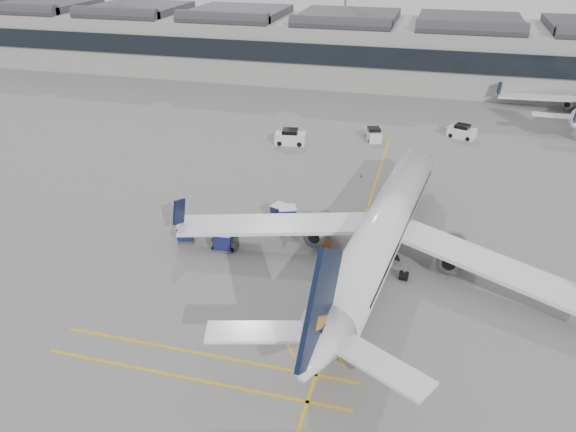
% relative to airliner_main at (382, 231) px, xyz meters
% --- Properties ---
extents(ground, '(220.00, 220.00, 0.00)m').
position_rel_airliner_main_xyz_m(ground, '(-12.47, -5.41, -3.23)').
color(ground, gray).
rests_on(ground, ground).
extents(terminal, '(200.00, 20.45, 12.40)m').
position_rel_airliner_main_xyz_m(terminal, '(-12.47, 66.51, 2.91)').
color(terminal, '#9E9E99').
rests_on(terminal, ground).
extents(apron_markings, '(0.25, 60.00, 0.01)m').
position_rel_airliner_main_xyz_m(apron_markings, '(-2.47, 4.59, -3.23)').
color(apron_markings, gold).
rests_on(apron_markings, ground).
extents(airliner_main, '(37.61, 41.31, 11.01)m').
position_rel_airliner_main_xyz_m(airliner_main, '(0.00, 0.00, 0.00)').
color(airliner_main, white).
rests_on(airliner_main, ground).
extents(belt_loader, '(4.43, 2.44, 1.75)m').
position_rel_airliner_main_xyz_m(belt_loader, '(-0.77, -0.26, -2.72)').
color(belt_loader, beige).
rests_on(belt_loader, ground).
extents(baggage_cart_a, '(2.20, 2.02, 1.88)m').
position_rel_airliner_main_xyz_m(baggage_cart_a, '(-10.71, 5.29, -2.23)').
color(baggage_cart_a, gray).
rests_on(baggage_cart_a, ground).
extents(baggage_cart_b, '(1.85, 1.57, 1.84)m').
position_rel_airliner_main_xyz_m(baggage_cart_b, '(-14.36, -1.44, -2.25)').
color(baggage_cart_b, gray).
rests_on(baggage_cart_b, ground).
extents(baggage_cart_c, '(2.32, 2.13, 1.98)m').
position_rel_airliner_main_xyz_m(baggage_cart_c, '(-9.91, 4.86, -2.17)').
color(baggage_cart_c, gray).
rests_on(baggage_cart_c, ground).
extents(baggage_cart_d, '(1.91, 1.70, 1.71)m').
position_rel_airliner_main_xyz_m(baggage_cart_d, '(-18.47, -0.83, -2.32)').
color(baggage_cart_d, gray).
rests_on(baggage_cart_d, ground).
extents(ramp_agent_a, '(0.74, 0.59, 1.76)m').
position_rel_airliner_main_xyz_m(ramp_agent_a, '(-5.01, 0.89, -2.36)').
color(ramp_agent_a, '#FF5C0D').
rests_on(ramp_agent_a, ground).
extents(ramp_agent_b, '(1.00, 0.97, 1.62)m').
position_rel_airliner_main_xyz_m(ramp_agent_b, '(-9.71, 2.38, -2.42)').
color(ramp_agent_b, '#E34F0B').
rests_on(ramp_agent_b, ground).
extents(pushback_tug, '(2.47, 1.63, 1.33)m').
position_rel_airliner_main_xyz_m(pushback_tug, '(-14.39, -1.12, -2.64)').
color(pushback_tug, '#494C40').
rests_on(pushback_tug, ground).
extents(safety_cone_nose, '(0.33, 0.33, 0.46)m').
position_rel_airliner_main_xyz_m(safety_cone_nose, '(-4.37, 18.91, -3.01)').
color(safety_cone_nose, '#F24C0A').
rests_on(safety_cone_nose, ground).
extents(safety_cone_engine, '(0.36, 0.36, 0.50)m').
position_rel_airliner_main_xyz_m(safety_cone_engine, '(0.26, 0.22, -2.99)').
color(safety_cone_engine, '#F24C0A').
rests_on(safety_cone_engine, ground).
extents(service_van_left, '(4.37, 2.60, 2.13)m').
position_rel_airliner_main_xyz_m(service_van_left, '(-15.59, 27.70, -2.28)').
color(service_van_left, silver).
rests_on(service_van_left, ground).
extents(service_van_mid, '(2.77, 3.89, 1.81)m').
position_rel_airliner_main_xyz_m(service_van_mid, '(-4.63, 32.34, -2.43)').
color(service_van_mid, silver).
rests_on(service_van_mid, ground).
extents(service_van_right, '(4.19, 3.09, 1.94)m').
position_rel_airliner_main_xyz_m(service_van_right, '(7.41, 36.54, -2.37)').
color(service_van_right, silver).
rests_on(service_van_right, ground).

